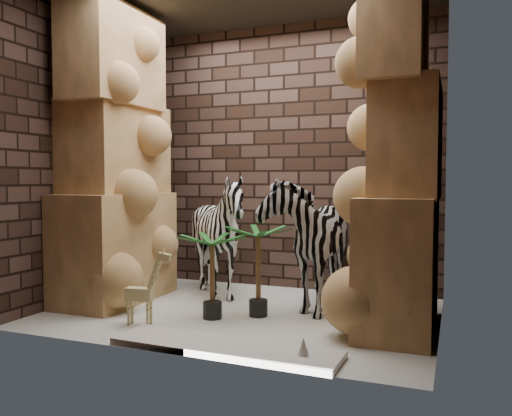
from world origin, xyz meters
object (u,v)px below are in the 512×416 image
at_px(palm_back, 212,276).
at_px(surfboard, 224,348).
at_px(zebra_right, 309,230).
at_px(palm_front, 258,271).
at_px(zebra_left, 219,243).
at_px(giraffe_toy, 139,286).

height_order(palm_back, surfboard, palm_back).
height_order(zebra_right, palm_front, zebra_right).
height_order(zebra_left, surfboard, zebra_left).
bearing_deg(zebra_right, surfboard, -101.21).
bearing_deg(zebra_left, palm_front, -39.74).
relative_size(palm_front, surfboard, 0.49).
xyz_separation_m(zebra_left, palm_front, (0.66, -0.56, -0.16)).
bearing_deg(giraffe_toy, zebra_right, 37.88).
distance_m(palm_back, surfboard, 0.97).
height_order(zebra_left, palm_back, zebra_left).
xyz_separation_m(giraffe_toy, palm_front, (0.84, 0.64, 0.08)).
bearing_deg(surfboard, giraffe_toy, 161.76).
bearing_deg(zebra_right, palm_front, -123.70).
distance_m(zebra_right, palm_front, 0.72).
relative_size(zebra_right, palm_back, 1.94).
bearing_deg(palm_front, zebra_right, 60.14).
bearing_deg(zebra_right, giraffe_toy, -137.85).
bearing_deg(surfboard, zebra_right, 84.45).
height_order(zebra_right, surfboard, zebra_right).
bearing_deg(palm_front, zebra_left, 139.60).
bearing_deg(palm_back, zebra_left, 111.33).
height_order(palm_front, surfboard, palm_front).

